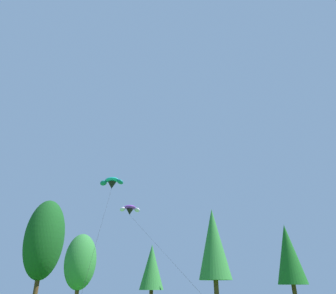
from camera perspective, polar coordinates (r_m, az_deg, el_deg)
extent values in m
cylinder|color=#472D19|center=(52.84, -23.79, -23.70)|extent=(0.68, 0.68, 3.89)
ellipsoid|color=#144719|center=(53.30, -22.37, -15.75)|extent=(5.99, 5.99, 12.18)
ellipsoid|color=#2D7033|center=(46.81, -16.25, -20.07)|extent=(4.36, 4.36, 7.44)
cone|color=#2D7033|center=(46.16, -3.10, -21.69)|extent=(3.39, 3.39, 6.02)
cylinder|color=#472D19|center=(43.88, 9.20, -25.79)|extent=(0.63, 0.63, 3.32)
cone|color=#2D7033|center=(44.23, 8.61, -17.50)|extent=(4.41, 4.41, 9.45)
cone|color=#19561E|center=(47.51, 21.85, -18.20)|extent=(3.95, 3.95, 7.91)
ellipsoid|color=teal|center=(36.72, -10.57, -6.16)|extent=(1.77, 1.18, 0.77)
ellipsoid|color=#0F666B|center=(36.24, -9.06, -6.52)|extent=(0.94, 0.94, 0.93)
ellipsoid|color=#0F666B|center=(37.03, -12.12, -6.67)|extent=(1.06, 0.95, 0.93)
cone|color=black|center=(36.59, -10.60, -7.17)|extent=(1.04, 1.04, 0.81)
cylinder|color=black|center=(27.74, -12.58, -14.34)|extent=(3.18, 14.94, 11.40)
ellipsoid|color=purple|center=(38.34, -7.22, -11.30)|extent=(1.62, 1.26, 0.72)
ellipsoid|color=silver|center=(38.37, -5.88, -11.76)|extent=(0.95, 0.91, 0.84)
ellipsoid|color=silver|center=(38.21, -8.59, -11.56)|extent=(0.85, 0.90, 0.84)
cone|color=black|center=(38.29, -7.27, -12.12)|extent=(1.01, 1.01, 0.69)
cylinder|color=black|center=(31.55, -1.77, -18.41)|extent=(8.75, 10.62, 8.92)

